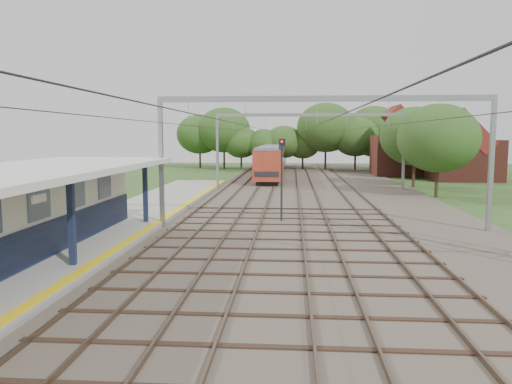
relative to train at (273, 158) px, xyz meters
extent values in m
plane|color=#2D4C1E|center=(0.50, -53.75, -2.05)|extent=(160.00, 160.00, 0.00)
cube|color=#473D33|center=(4.50, -23.75, -2.00)|extent=(18.00, 90.00, 0.10)
cube|color=gray|center=(-7.00, -39.75, -1.88)|extent=(5.00, 52.00, 0.35)
cube|color=yellow|center=(-4.75, -39.75, -1.70)|extent=(0.45, 52.00, 0.01)
cube|color=beige|center=(-8.40, -46.75, 0.00)|extent=(3.20, 18.00, 3.40)
cube|color=#101A35|center=(-6.78, -46.75, -1.00)|extent=(0.06, 18.00, 1.40)
cube|color=slate|center=(-6.77, -46.75, 0.50)|extent=(0.05, 16.00, 1.30)
cube|color=#101A35|center=(-5.40, -47.75, -0.10)|extent=(0.22, 0.22, 3.20)
cube|color=#101A35|center=(-5.40, -38.75, -0.10)|extent=(0.22, 0.22, 3.20)
cube|color=silver|center=(-7.30, -47.75, 1.62)|extent=(6.40, 20.00, 0.24)
cube|color=white|center=(-5.50, -49.75, 0.95)|extent=(0.06, 0.85, 0.26)
cube|color=brown|center=(-3.72, -23.75, -1.88)|extent=(0.07, 88.00, 0.15)
cube|color=brown|center=(-2.28, -23.75, -1.88)|extent=(0.07, 88.00, 0.15)
cube|color=brown|center=(-0.72, -23.75, -1.88)|extent=(0.07, 88.00, 0.15)
cube|color=brown|center=(0.72, -23.75, -1.88)|extent=(0.07, 88.00, 0.15)
cube|color=brown|center=(2.98, -23.75, -1.88)|extent=(0.07, 88.00, 0.15)
cube|color=brown|center=(4.42, -23.75, -1.88)|extent=(0.07, 88.00, 0.15)
cube|color=brown|center=(6.58, -23.75, -1.88)|extent=(0.07, 88.00, 0.15)
cube|color=brown|center=(8.02, -23.75, -1.88)|extent=(0.07, 88.00, 0.15)
cube|color=gray|center=(-4.50, -38.75, 1.45)|extent=(0.22, 0.22, 7.00)
cube|color=gray|center=(12.50, -38.75, 1.45)|extent=(0.22, 0.22, 7.00)
cube|color=gray|center=(4.00, -38.75, 4.80)|extent=(17.00, 0.20, 0.30)
cube|color=gray|center=(-4.50, -18.75, 1.45)|extent=(0.22, 0.22, 7.00)
cube|color=gray|center=(12.50, -18.75, 1.45)|extent=(0.22, 0.22, 7.00)
cube|color=gray|center=(4.00, -18.75, 4.80)|extent=(17.00, 0.20, 0.30)
cylinder|color=black|center=(-3.00, -23.75, 3.45)|extent=(0.02, 88.00, 0.02)
cylinder|color=black|center=(0.00, -23.75, 3.45)|extent=(0.02, 88.00, 0.02)
cylinder|color=black|center=(3.70, -23.75, 3.45)|extent=(0.02, 88.00, 0.02)
cylinder|color=black|center=(7.30, -23.75, 3.45)|extent=(0.02, 88.00, 0.02)
cylinder|color=#382619|center=(-9.50, 7.25, -0.61)|extent=(0.28, 0.28, 2.88)
ellipsoid|color=#244318|center=(-9.50, 7.25, 2.91)|extent=(6.72, 6.72, 5.76)
cylinder|color=#382619|center=(-3.50, 9.25, -0.79)|extent=(0.28, 0.28, 2.52)
ellipsoid|color=#244318|center=(-3.50, 9.25, 2.29)|extent=(5.88, 5.88, 5.04)
cylinder|color=#382619|center=(2.50, 6.25, -0.43)|extent=(0.28, 0.28, 3.24)
ellipsoid|color=#244318|center=(2.50, 6.25, 3.53)|extent=(7.56, 7.56, 6.48)
cylinder|color=#382619|center=(8.50, 8.25, -0.70)|extent=(0.28, 0.28, 2.70)
ellipsoid|color=#244318|center=(8.50, 8.25, 2.60)|extent=(6.30, 6.30, 5.40)
cylinder|color=#382619|center=(15.00, -15.75, -0.79)|extent=(0.28, 0.28, 2.52)
ellipsoid|color=#244318|center=(15.00, -15.75, 2.29)|extent=(5.88, 5.88, 5.04)
cylinder|color=#382619|center=(15.50, 0.25, -0.61)|extent=(0.28, 0.28, 2.88)
ellipsoid|color=#244318|center=(15.50, 0.25, 2.91)|extent=(6.72, 6.72, 5.76)
cube|color=brown|center=(21.50, -7.75, 0.20)|extent=(7.00, 6.00, 4.50)
cube|color=maroon|center=(21.50, -7.75, 3.35)|extent=(4.99, 6.12, 4.99)
cube|color=brown|center=(16.50, -1.75, 0.45)|extent=(8.00, 6.00, 5.00)
cube|color=maroon|center=(16.50, -1.75, 3.85)|extent=(5.52, 6.12, 5.52)
cube|color=black|center=(0.00, -8.82, -1.73)|extent=(2.20, 15.67, 0.44)
cube|color=maroon|center=(0.00, -8.82, -0.02)|extent=(2.74, 17.04, 2.96)
cube|color=black|center=(0.00, -8.82, 0.27)|extent=(2.78, 15.67, 0.85)
cube|color=slate|center=(0.00, -8.82, 1.58)|extent=(2.53, 17.04, 0.28)
cube|color=black|center=(0.00, 8.82, -1.73)|extent=(2.20, 15.67, 0.44)
cube|color=maroon|center=(0.00, 8.82, -0.02)|extent=(2.74, 17.04, 2.96)
cube|color=black|center=(0.00, 8.82, 0.27)|extent=(2.78, 15.67, 0.85)
cube|color=slate|center=(0.00, 8.82, 1.58)|extent=(2.53, 17.04, 0.28)
cylinder|color=black|center=(1.85, -36.45, 0.14)|extent=(0.15, 0.15, 4.38)
cube|color=black|center=(1.85, -36.45, 2.43)|extent=(0.37, 0.27, 0.60)
sphere|color=red|center=(1.85, -36.55, 2.58)|extent=(0.15, 0.15, 0.15)
camera|label=1|loc=(2.44, -64.77, 2.92)|focal=35.00mm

